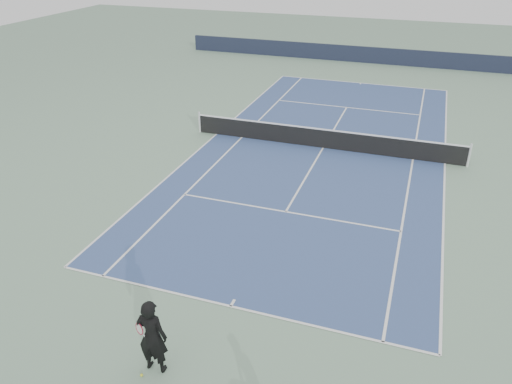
% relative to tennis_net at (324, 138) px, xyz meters
% --- Properties ---
extents(ground, '(80.00, 80.00, 0.00)m').
position_rel_tennis_net_xyz_m(ground, '(0.00, 0.00, -0.50)').
color(ground, gray).
extents(court_surface, '(10.97, 23.77, 0.01)m').
position_rel_tennis_net_xyz_m(court_surface, '(0.00, 0.00, -0.50)').
color(court_surface, '#334A7A').
rests_on(court_surface, ground).
extents(tennis_net, '(12.90, 0.10, 1.07)m').
position_rel_tennis_net_xyz_m(tennis_net, '(0.00, 0.00, 0.00)').
color(tennis_net, silver).
rests_on(tennis_net, ground).
extents(windscreen_far, '(30.00, 0.25, 1.20)m').
position_rel_tennis_net_xyz_m(windscreen_far, '(0.00, 17.88, 0.10)').
color(windscreen_far, black).
rests_on(windscreen_far, ground).
extents(tennis_player, '(0.84, 0.58, 2.00)m').
position_rel_tennis_net_xyz_m(tennis_player, '(-0.87, -14.47, 0.50)').
color(tennis_player, black).
rests_on(tennis_player, ground).
extents(tennis_ball, '(0.07, 0.07, 0.07)m').
position_rel_tennis_net_xyz_m(tennis_ball, '(-1.06, -14.80, -0.47)').
color(tennis_ball, yellow).
rests_on(tennis_ball, ground).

